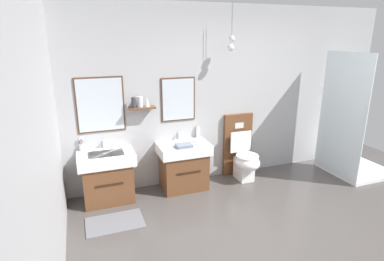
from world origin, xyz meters
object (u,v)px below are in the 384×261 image
(vanity_sink_right, at_px, (183,164))
(shower_tray, at_px, (351,150))
(toothbrush_cup, at_px, (82,147))
(toilet, at_px, (242,155))
(vanity_sink_left, at_px, (107,175))
(folded_hand_towel, at_px, (184,146))
(soap_dispenser, at_px, (198,132))

(vanity_sink_right, bearing_deg, shower_tray, -9.28)
(toothbrush_cup, bearing_deg, toilet, -3.93)
(vanity_sink_left, bearing_deg, folded_hand_towel, -8.58)
(shower_tray, bearing_deg, folded_hand_towel, 174.06)
(vanity_sink_left, distance_m, shower_tray, 3.82)
(toothbrush_cup, bearing_deg, shower_tray, -8.67)
(vanity_sink_left, bearing_deg, soap_dispenser, 7.78)
(folded_hand_towel, bearing_deg, toothbrush_cup, 165.81)
(toilet, bearing_deg, soap_dispenser, 165.95)
(vanity_sink_right, height_order, toothbrush_cup, toothbrush_cup)
(vanity_sink_left, height_order, soap_dispenser, soap_dispenser)
(toothbrush_cup, bearing_deg, vanity_sink_right, -7.44)
(toothbrush_cup, relative_size, shower_tray, 0.11)
(vanity_sink_left, relative_size, vanity_sink_right, 1.00)
(vanity_sink_right, distance_m, folded_hand_towel, 0.38)
(toothbrush_cup, relative_size, folded_hand_towel, 0.93)
(toothbrush_cup, relative_size, soap_dispenser, 1.04)
(vanity_sink_left, xyz_separation_m, toothbrush_cup, (-0.29, 0.18, 0.38))
(vanity_sink_left, height_order, vanity_sink_right, same)
(toilet, xyz_separation_m, folded_hand_towel, (-1.02, -0.17, 0.34))
(folded_hand_towel, bearing_deg, toilet, 9.72)
(toilet, distance_m, soap_dispenser, 0.81)
(toilet, distance_m, toothbrush_cup, 2.38)
(vanity_sink_left, xyz_separation_m, shower_tray, (3.80, -0.44, 0.04))
(soap_dispenser, xyz_separation_m, shower_tray, (2.42, -0.63, -0.37))
(vanity_sink_right, xyz_separation_m, shower_tray, (2.72, -0.44, 0.04))
(soap_dispenser, bearing_deg, vanity_sink_left, -172.22)
(toothbrush_cup, distance_m, soap_dispenser, 1.66)
(toilet, distance_m, shower_tray, 1.80)
(shower_tray, bearing_deg, toothbrush_cup, 171.33)
(toothbrush_cup, xyz_separation_m, soap_dispenser, (1.66, 0.01, 0.03))
(vanity_sink_right, xyz_separation_m, soap_dispenser, (0.30, 0.19, 0.41))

